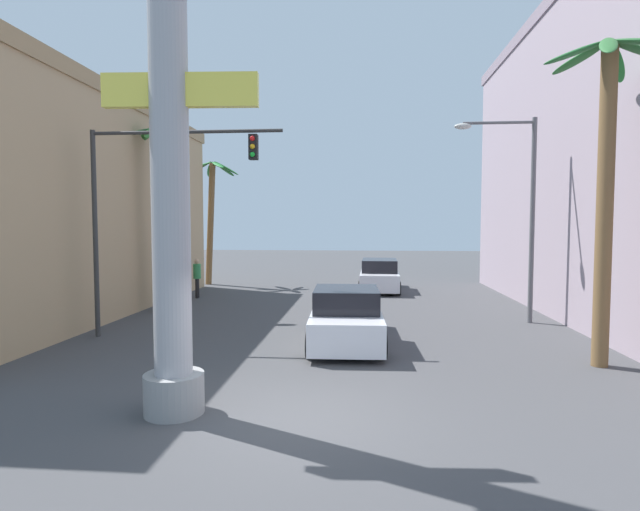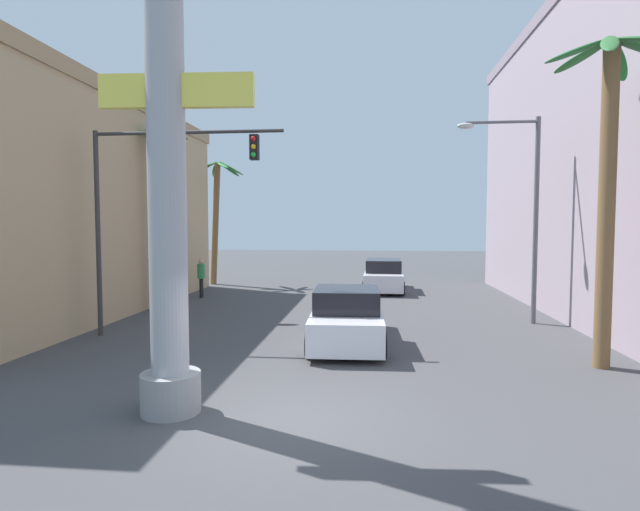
% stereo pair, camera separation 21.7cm
% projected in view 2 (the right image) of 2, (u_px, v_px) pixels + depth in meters
% --- Properties ---
extents(ground_plane, '(90.72, 90.72, 0.00)m').
position_uv_depth(ground_plane, '(336.00, 314.00, 18.38)').
color(ground_plane, '#424244').
extents(building_left, '(6.85, 17.09, 8.02)m').
position_uv_depth(building_left, '(45.00, 205.00, 18.36)').
color(building_left, tan).
rests_on(building_left, ground).
extents(neon_sign_pole, '(2.97, 1.03, 10.66)m').
position_uv_depth(neon_sign_pole, '(166.00, 113.00, 8.41)').
color(neon_sign_pole, '#9E9EA3').
rests_on(neon_sign_pole, ground).
extents(street_lamp, '(2.66, 0.28, 6.79)m').
position_uv_depth(street_lamp, '(523.00, 198.00, 16.38)').
color(street_lamp, '#59595E').
rests_on(street_lamp, ground).
extents(traffic_light_mast, '(5.59, 0.32, 6.00)m').
position_uv_depth(traffic_light_mast, '(153.00, 191.00, 14.34)').
color(traffic_light_mast, '#333333').
rests_on(traffic_light_mast, ground).
extents(car_lead, '(2.13, 4.88, 1.56)m').
position_uv_depth(car_lead, '(347.00, 318.00, 13.82)').
color(car_lead, black).
rests_on(car_lead, ground).
extents(car_far, '(2.06, 4.75, 1.56)m').
position_uv_depth(car_far, '(384.00, 276.00, 24.83)').
color(car_far, black).
rests_on(car_far, ground).
extents(palm_tree_mid_left, '(2.41, 2.43, 6.95)m').
position_uv_depth(palm_tree_mid_left, '(160.00, 199.00, 18.85)').
color(palm_tree_mid_left, brown).
rests_on(palm_tree_mid_left, ground).
extents(palm_tree_far_left, '(2.85, 2.63, 6.79)m').
position_uv_depth(palm_tree_far_left, '(216.00, 205.00, 27.28)').
color(palm_tree_far_left, brown).
rests_on(palm_tree_far_left, ground).
extents(palm_tree_near_right, '(2.79, 2.61, 7.49)m').
position_uv_depth(palm_tree_near_right, '(608.00, 165.00, 11.24)').
color(palm_tree_near_right, brown).
rests_on(palm_tree_near_right, ground).
extents(pedestrian_far_left, '(0.39, 0.39, 1.75)m').
position_uv_depth(pedestrian_far_left, '(201.00, 275.00, 22.41)').
color(pedestrian_far_left, black).
rests_on(pedestrian_far_left, ground).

